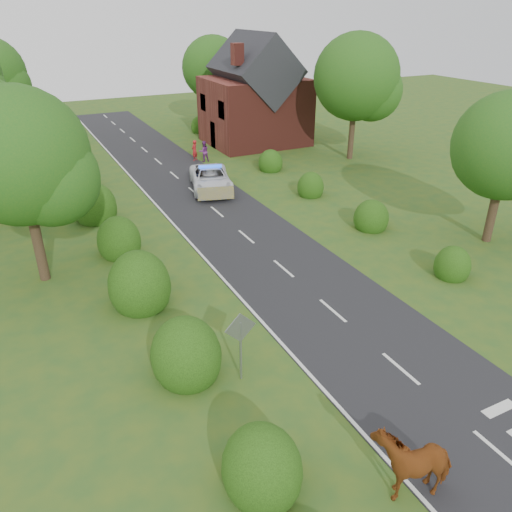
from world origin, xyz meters
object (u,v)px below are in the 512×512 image
cow (412,462)px  pedestrian_red (194,150)px  road_sign (240,337)px  pedestrian_purple (204,151)px  police_van (211,179)px

cow → pedestrian_red: size_ratio=1.39×
road_sign → pedestrian_purple: bearing=71.3°
cow → police_van: (4.13, 23.50, -0.04)m
pedestrian_red → cow: bearing=41.2°
cow → pedestrian_red: bearing=-179.2°
pedestrian_red → pedestrian_purple: bearing=94.2°
pedestrian_red → pedestrian_purple: pedestrian_red is taller
road_sign → police_van: (6.22, 17.92, -0.90)m
road_sign → pedestrian_red: road_sign is taller
road_sign → pedestrian_purple: road_sign is taller
cow → pedestrian_purple: pedestrian_purple is taller
pedestrian_red → pedestrian_purple: 0.82m
cow → police_van: size_ratio=0.38×
road_sign → pedestrian_red: 26.18m
pedestrian_red → pedestrian_purple: size_ratio=1.00×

